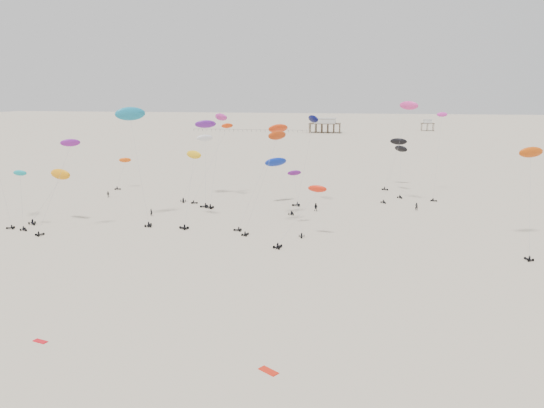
% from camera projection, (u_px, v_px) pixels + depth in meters
% --- Properties ---
extents(ground_plane, '(900.00, 900.00, 0.00)m').
position_uv_depth(ground_plane, '(321.00, 163.00, 210.78)').
color(ground_plane, beige).
extents(pavilion_main, '(21.00, 13.00, 9.80)m').
position_uv_depth(pavilion_main, '(325.00, 126.00, 355.97)').
color(pavilion_main, brown).
rests_on(pavilion_main, ground).
extents(pavilion_small, '(9.00, 7.00, 8.00)m').
position_uv_depth(pavilion_small, '(427.00, 126.00, 373.15)').
color(pavilion_small, brown).
rests_on(pavilion_small, ground).
extents(pier_fence, '(80.20, 0.20, 1.50)m').
position_uv_depth(pier_fence, '(249.00, 131.00, 365.50)').
color(pier_fence, black).
rests_on(pier_fence, ground).
extents(rig_0, '(4.60, 14.34, 15.31)m').
position_uv_depth(rig_0, '(401.00, 156.00, 148.52)').
color(rig_0, black).
rests_on(rig_0, ground).
extents(rig_1, '(7.78, 8.64, 19.14)m').
position_uv_depth(rig_1, '(63.00, 165.00, 106.11)').
color(rig_1, black).
rests_on(rig_1, ground).
extents(rig_2, '(4.47, 13.08, 16.64)m').
position_uv_depth(rig_2, '(191.00, 174.00, 115.60)').
color(rig_2, black).
rests_on(rig_2, ground).
extents(rig_3, '(5.10, 11.78, 14.24)m').
position_uv_depth(rig_3, '(297.00, 193.00, 108.90)').
color(rig_3, black).
rests_on(rig_3, ground).
extents(rig_4, '(8.59, 4.20, 25.87)m').
position_uv_depth(rig_4, '(406.00, 116.00, 131.08)').
color(rig_4, black).
rests_on(rig_4, ground).
extents(rig_5, '(9.22, 11.91, 13.93)m').
position_uv_depth(rig_5, '(304.00, 208.00, 100.97)').
color(rig_5, black).
rests_on(rig_5, ground).
extents(rig_6, '(9.25, 6.83, 12.08)m').
position_uv_depth(rig_6, '(56.00, 182.00, 114.69)').
color(rig_6, black).
rests_on(rig_6, ground).
extents(rig_7, '(8.39, 14.43, 22.36)m').
position_uv_depth(rig_7, '(217.00, 148.00, 139.86)').
color(rig_7, black).
rests_on(rig_7, ground).
extents(rig_8, '(6.45, 17.29, 21.25)m').
position_uv_depth(rig_8, '(531.00, 163.00, 98.73)').
color(rig_8, black).
rests_on(rig_8, ground).
extents(rig_9, '(4.91, 15.99, 23.78)m').
position_uv_depth(rig_9, '(218.00, 140.00, 135.33)').
color(rig_9, black).
rests_on(rig_9, ground).
extents(rig_10, '(9.66, 16.44, 23.63)m').
position_uv_depth(rig_10, '(274.00, 140.00, 115.42)').
color(rig_10, black).
rests_on(rig_10, ground).
extents(rig_11, '(5.04, 15.36, 24.93)m').
position_uv_depth(rig_11, '(439.00, 145.00, 142.96)').
color(rig_11, black).
rests_on(rig_11, ground).
extents(rig_13, '(7.73, 16.90, 22.53)m').
position_uv_depth(rig_13, '(205.00, 135.00, 138.70)').
color(rig_13, black).
rests_on(rig_13, ground).
extents(rig_14, '(7.50, 11.76, 15.65)m').
position_uv_depth(rig_14, '(397.00, 148.00, 157.78)').
color(rig_14, black).
rests_on(rig_14, ground).
extents(rig_15, '(9.98, 16.59, 16.30)m').
position_uv_depth(rig_15, '(277.00, 166.00, 133.00)').
color(rig_15, black).
rests_on(rig_15, ground).
extents(rig_16, '(7.81, 12.66, 21.12)m').
position_uv_depth(rig_16, '(272.00, 151.00, 108.96)').
color(rig_16, black).
rests_on(rig_16, ground).
extents(rig_17, '(6.56, 6.78, 22.53)m').
position_uv_depth(rig_17, '(309.00, 140.00, 130.86)').
color(rig_17, black).
rests_on(rig_17, ground).
extents(rig_18, '(4.28, 4.49, 12.29)m').
position_uv_depth(rig_18, '(22.00, 196.00, 109.48)').
color(rig_18, black).
rests_on(rig_18, ground).
extents(rig_19, '(3.98, 5.40, 9.13)m').
position_uv_depth(rig_19, '(123.00, 168.00, 154.82)').
color(rig_19, black).
rests_on(rig_19, ground).
extents(rig_20, '(9.65, 10.28, 24.98)m').
position_uv_depth(rig_20, '(132.00, 125.00, 114.08)').
color(rig_20, black).
rests_on(rig_20, ground).
extents(rig_21, '(6.11, 14.47, 18.14)m').
position_uv_depth(rig_21, '(199.00, 154.00, 141.88)').
color(rig_21, black).
rests_on(rig_21, ground).
extents(spectator_0, '(0.82, 0.64, 2.01)m').
position_uv_depth(spectator_0, '(151.00, 216.00, 121.80)').
color(spectator_0, black).
rests_on(spectator_0, ground).
extents(spectator_1, '(1.22, 0.82, 2.32)m').
position_uv_depth(spectator_1, '(316.00, 211.00, 126.56)').
color(spectator_1, black).
rests_on(spectator_1, ground).
extents(spectator_2, '(1.27, 0.90, 1.94)m').
position_uv_depth(spectator_2, '(108.00, 197.00, 143.11)').
color(spectator_2, black).
rests_on(spectator_2, ground).
extents(spectator_3, '(0.91, 0.71, 2.24)m').
position_uv_depth(spectator_3, '(416.00, 210.00, 127.44)').
color(spectator_3, black).
rests_on(spectator_3, ground).
extents(grounded_kite_a, '(2.33, 1.98, 0.08)m').
position_uv_depth(grounded_kite_a, '(269.00, 371.00, 54.66)').
color(grounded_kite_a, red).
rests_on(grounded_kite_a, ground).
extents(grounded_kite_b, '(1.92, 1.16, 0.07)m').
position_uv_depth(grounded_kite_b, '(40.00, 342.00, 61.12)').
color(grounded_kite_b, red).
rests_on(grounded_kite_b, ground).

